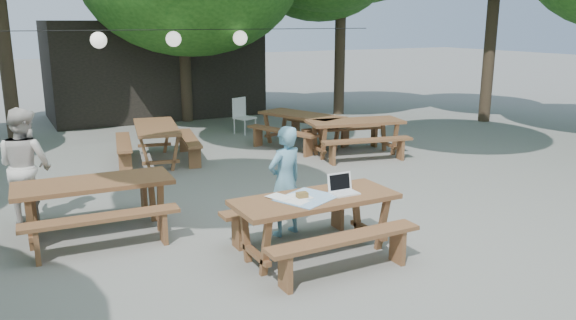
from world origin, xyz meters
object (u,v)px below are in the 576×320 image
(woman, at_px, (285,181))
(second_person, at_px, (25,166))
(plastic_chair, at_px, (244,123))
(main_picnic_table, at_px, (315,225))
(picnic_table_nw, at_px, (96,207))

(woman, bearing_deg, second_person, -49.55)
(second_person, relative_size, plastic_chair, 1.83)
(second_person, height_order, plastic_chair, second_person)
(main_picnic_table, height_order, second_person, second_person)
(main_picnic_table, relative_size, second_person, 1.21)
(plastic_chair, bearing_deg, main_picnic_table, -128.42)
(picnic_table_nw, xyz_separation_m, plastic_chair, (4.55, 5.47, -0.13))
(picnic_table_nw, bearing_deg, woman, -24.13)
(woman, bearing_deg, main_picnic_table, 75.17)
(main_picnic_table, bearing_deg, picnic_table_nw, 138.78)
(picnic_table_nw, distance_m, woman, 2.55)
(picnic_table_nw, relative_size, woman, 1.38)
(woman, distance_m, plastic_chair, 7.04)
(main_picnic_table, distance_m, plastic_chair, 7.78)
(woman, bearing_deg, picnic_table_nw, -41.50)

